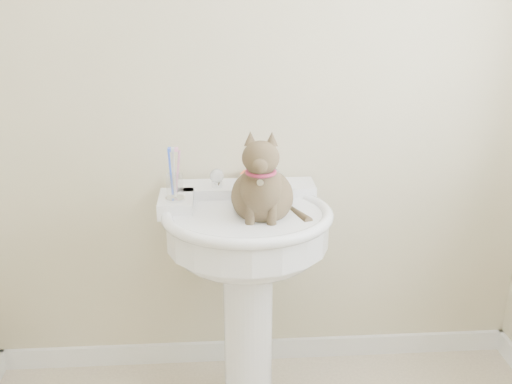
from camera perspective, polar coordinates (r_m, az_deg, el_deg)
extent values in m
cube|color=white|center=(2.71, 0.19, -14.76)|extent=(2.20, 0.02, 0.09)
cylinder|color=white|center=(2.31, -0.75, -13.24)|extent=(0.18, 0.18, 0.64)
cylinder|color=white|center=(2.11, -0.80, -3.60)|extent=(0.57, 0.57, 0.12)
ellipsoid|color=white|center=(2.13, -0.79, -5.12)|extent=(0.52, 0.46, 0.20)
torus|color=white|center=(2.09, -0.81, -2.17)|extent=(0.60, 0.60, 0.04)
cube|color=white|center=(2.27, -1.10, 0.09)|extent=(0.53, 0.14, 0.06)
cube|color=white|center=(2.16, -7.60, -1.13)|extent=(0.12, 0.19, 0.06)
cylinder|color=silver|center=(2.22, -1.05, 0.98)|extent=(0.05, 0.05, 0.05)
cylinder|color=silver|center=(2.16, -0.99, 1.30)|extent=(0.04, 0.04, 0.14)
sphere|color=white|center=(2.23, -3.91, 1.57)|extent=(0.06, 0.06, 0.06)
sphere|color=white|center=(2.24, 1.74, 1.69)|extent=(0.06, 0.06, 0.06)
cube|color=#DF512C|center=(2.30, -0.26, 1.49)|extent=(0.10, 0.08, 0.03)
cylinder|color=silver|center=(2.12, -7.69, -0.63)|extent=(0.07, 0.07, 0.01)
cylinder|color=white|center=(2.11, -7.74, 0.55)|extent=(0.06, 0.06, 0.09)
cylinder|color=blue|center=(2.09, -8.13, 1.83)|extent=(0.01, 0.01, 0.17)
cylinder|color=silver|center=(2.09, -7.81, 1.84)|extent=(0.01, 0.01, 0.17)
cylinder|color=pink|center=(2.09, -7.48, 1.85)|extent=(0.01, 0.01, 0.17)
ellipsoid|color=brown|center=(2.08, 0.52, -0.41)|extent=(0.22, 0.25, 0.20)
ellipsoid|color=brown|center=(1.98, 0.72, 0.40)|extent=(0.14, 0.13, 0.18)
ellipsoid|color=brown|center=(1.91, 0.81, 3.30)|extent=(0.12, 0.11, 0.11)
cone|color=brown|center=(1.91, -0.25, 5.09)|extent=(0.04, 0.04, 0.05)
cone|color=brown|center=(1.92, 1.79, 5.12)|extent=(0.04, 0.04, 0.05)
cylinder|color=brown|center=(2.13, 3.52, -1.83)|extent=(0.03, 0.03, 0.23)
torus|color=maroon|center=(1.94, 0.78, 1.92)|extent=(0.10, 0.10, 0.01)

